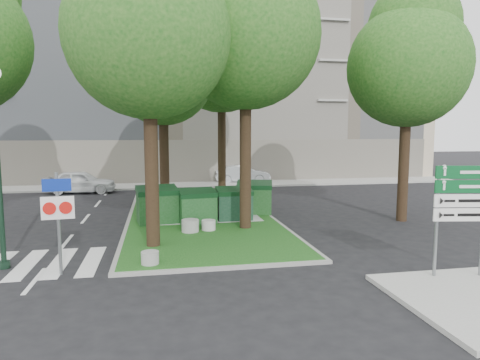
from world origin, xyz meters
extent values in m
plane|color=black|center=(0.00, 0.00, 0.00)|extent=(120.00, 120.00, 0.00)
cube|color=#164513|center=(0.50, 8.00, 0.06)|extent=(6.00, 16.00, 0.12)
cube|color=gray|center=(0.50, 8.00, 0.05)|extent=(6.30, 16.30, 0.10)
cube|color=#999993|center=(0.00, 18.50, 0.06)|extent=(42.00, 3.00, 0.12)
cube|color=silver|center=(-3.75, 1.50, 0.01)|extent=(5.00, 3.00, 0.01)
cube|color=beige|center=(0.00, 26.00, 8.00)|extent=(41.00, 12.00, 16.00)
cylinder|color=black|center=(-1.50, 2.50, 3.08)|extent=(0.44, 0.44, 6.16)
sphere|color=#154E14|center=(-1.50, 2.50, 6.82)|extent=(5.20, 5.20, 5.20)
cylinder|color=black|center=(2.00, 4.50, 3.36)|extent=(0.44, 0.44, 6.72)
sphere|color=#154E14|center=(2.00, 4.50, 7.44)|extent=(5.60, 5.60, 5.60)
cylinder|color=black|center=(-1.00, 9.00, 2.94)|extent=(0.44, 0.44, 5.88)
sphere|color=#154E14|center=(-1.00, 9.00, 6.51)|extent=(4.80, 4.80, 4.80)
sphere|color=#154E14|center=(-0.70, 9.20, 8.19)|extent=(3.60, 3.60, 3.60)
cylinder|color=black|center=(2.20, 12.00, 3.50)|extent=(0.44, 0.44, 7.00)
sphere|color=#154E14|center=(2.20, 12.00, 7.75)|extent=(5.80, 5.80, 5.80)
sphere|color=#154E14|center=(2.50, 12.20, 9.75)|extent=(4.35, 4.35, 4.35)
cylinder|color=black|center=(9.00, 5.00, 2.94)|extent=(0.44, 0.44, 5.88)
sphere|color=#154E14|center=(9.00, 5.00, 6.51)|extent=(5.00, 5.00, 5.00)
sphere|color=#154E14|center=(9.30, 5.20, 8.19)|extent=(3.75, 3.75, 3.75)
cube|color=#0F3811|center=(-1.36, 6.04, 0.74)|extent=(1.73, 1.31, 1.24)
cube|color=black|center=(-1.36, 6.04, 1.46)|extent=(1.80, 1.39, 0.36)
cube|color=#134217|center=(0.24, 5.75, 0.69)|extent=(1.57, 1.17, 1.14)
cube|color=black|center=(0.24, 5.75, 1.36)|extent=(1.63, 1.25, 0.33)
cube|color=black|center=(1.84, 6.10, 0.68)|extent=(1.46, 1.00, 1.13)
cube|color=black|center=(1.84, 6.10, 1.34)|extent=(1.51, 1.07, 0.33)
cube|color=#134015|center=(3.00, 7.31, 0.72)|extent=(1.75, 1.39, 1.21)
cube|color=black|center=(3.00, 7.31, 1.43)|extent=(1.82, 1.47, 0.35)
cylinder|color=gray|center=(-1.57, 0.50, 0.30)|extent=(0.50, 0.50, 0.36)
cylinder|color=#ADAEA8|center=(0.54, 4.34, 0.31)|extent=(0.53, 0.53, 0.38)
cylinder|color=gray|center=(-0.16, 4.18, 0.35)|extent=(0.64, 0.64, 0.46)
cylinder|color=gold|center=(1.95, 11.10, 0.44)|extent=(0.37, 0.37, 0.65)
cylinder|color=black|center=(-5.63, 1.26, 0.10)|extent=(0.31, 0.31, 0.20)
cylinder|color=slate|center=(-3.93, 0.39, 1.39)|extent=(0.10, 0.10, 2.78)
cube|color=navy|center=(-3.93, 0.39, 2.45)|extent=(0.72, 0.11, 0.33)
cube|color=white|center=(-3.93, 0.39, 1.84)|extent=(0.83, 0.12, 0.61)
cylinder|color=red|center=(-4.13, 0.39, 1.84)|extent=(0.34, 0.06, 0.33)
cylinder|color=red|center=(-3.73, 0.39, 1.84)|extent=(0.34, 0.06, 0.33)
cylinder|color=slate|center=(5.71, -1.90, 1.56)|extent=(0.10, 0.10, 2.88)
cube|color=#094A1F|center=(6.31, -2.00, 2.83)|extent=(1.43, 0.28, 0.33)
cube|color=#094A1F|center=(6.31, -2.00, 2.46)|extent=(1.43, 0.28, 0.33)
cube|color=white|center=(6.31, -2.00, 2.10)|extent=(1.43, 0.28, 0.33)
cube|color=white|center=(6.31, -2.00, 1.73)|extent=(1.43, 0.28, 0.33)
imported|color=silver|center=(-6.07, 16.26, 0.72)|extent=(4.30, 1.92, 1.44)
imported|color=#A9ADB1|center=(4.85, 19.50, 0.67)|extent=(4.14, 1.69, 1.34)
camera|label=1|loc=(-1.28, -11.52, 3.87)|focal=32.00mm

